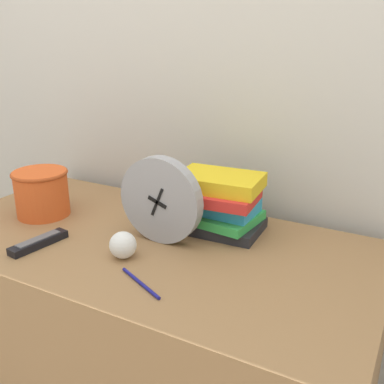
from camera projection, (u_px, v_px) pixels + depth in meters
The scene contains 8 objects.
wall_back at pixel (210, 71), 1.41m from camera, with size 6.00×0.04×2.40m.
desk at pixel (150, 356), 1.36m from camera, with size 1.24×0.64×0.78m.
desk_clock at pixel (161, 200), 1.19m from camera, with size 0.24×0.04×0.24m.
book_stack at pixel (221, 202), 1.27m from camera, with size 0.25×0.20×0.17m.
basket at pixel (42, 191), 1.38m from camera, with size 0.17×0.17×0.14m.
tv_remote at pixel (39, 242), 1.19m from camera, with size 0.06×0.17×0.02m.
crumpled_paper_ball at pixel (123, 245), 1.13m from camera, with size 0.07×0.07×0.07m.
pen at pixel (141, 283), 1.02m from camera, with size 0.15×0.07×0.01m.
Camera 1 is at (0.64, -0.60, 1.32)m, focal length 42.00 mm.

